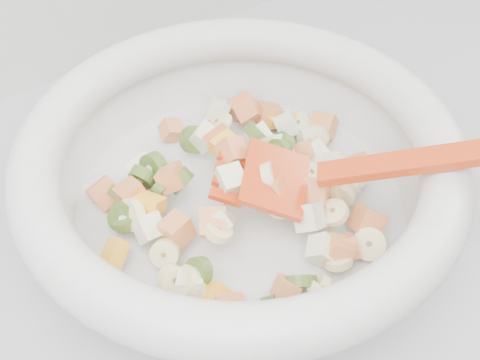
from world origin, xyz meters
TOP-DOWN VIEW (x-y plane):
  - mixing_bowl at (-0.04, 1.44)m, footprint 0.39×0.39m

SIDE VIEW (x-z plane):
  - mixing_bowl at x=-0.04m, z-range 0.88..1.03m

